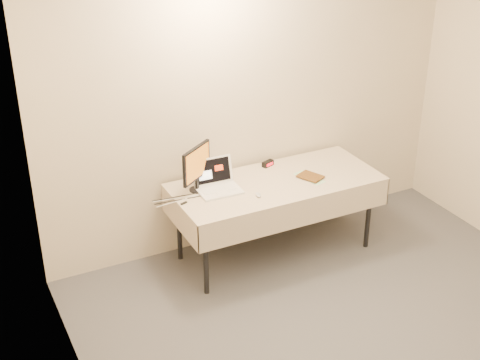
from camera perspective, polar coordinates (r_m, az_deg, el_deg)
name	(u,v)px	position (r m, az deg, el deg)	size (l,w,h in m)	color
back_wall	(253,100)	(6.01, 1.12, 6.86)	(4.00, 0.10, 2.70)	beige
table	(276,187)	(5.92, 3.10, -0.64)	(1.86, 0.81, 0.74)	black
laptop	(217,183)	(5.73, -2.01, -0.22)	(0.37, 0.33, 0.25)	white
monitor	(197,165)	(5.63, -3.73, 1.27)	(0.34, 0.25, 0.41)	black
book	(306,170)	(5.87, 5.64, 0.86)	(0.16, 0.02, 0.21)	#905A1A
alarm_clock	(268,164)	(6.16, 2.39, 1.41)	(0.13, 0.09, 0.05)	black
clicker	(258,195)	(5.63, 1.56, -1.27)	(0.04, 0.09, 0.02)	#B6B6B8
paper_form	(309,178)	(5.97, 5.95, 0.20)	(0.12, 0.30, 0.00)	#B2E0B2
usb_dongle	(184,203)	(5.53, -4.81, -1.98)	(0.06, 0.02, 0.01)	black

